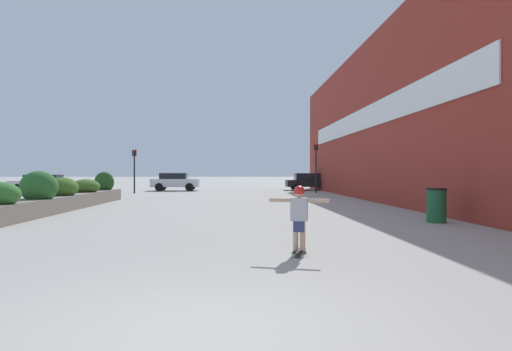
# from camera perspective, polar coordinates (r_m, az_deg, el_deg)

# --- Properties ---
(ground_plane) EXTENTS (300.00, 300.00, 0.00)m
(ground_plane) POSITION_cam_1_polar(r_m,az_deg,el_deg) (4.70, -8.30, -18.79)
(ground_plane) COLOR #A3A099
(building_wall_right) EXTENTS (0.67, 46.78, 8.79)m
(building_wall_right) POSITION_cam_1_polar(r_m,az_deg,el_deg) (21.88, 17.54, 7.89)
(building_wall_right) COLOR maroon
(building_wall_right) RESTS_ON ground_plane
(planter_box) EXTENTS (1.48, 13.86, 1.59)m
(planter_box) POSITION_cam_1_polar(r_m,az_deg,el_deg) (20.43, -22.93, -2.40)
(planter_box) COLOR slate
(planter_box) RESTS_ON ground_plane
(skateboard) EXTENTS (0.35, 0.64, 0.09)m
(skateboard) POSITION_cam_1_polar(r_m,az_deg,el_deg) (8.62, 5.42, -9.47)
(skateboard) COLOR black
(skateboard) RESTS_ON ground_plane
(skateboarder) EXTENTS (1.10, 0.37, 1.20)m
(skateboarder) POSITION_cam_1_polar(r_m,az_deg,el_deg) (8.52, 5.42, -4.46)
(skateboarder) COLOR tan
(skateboarder) RESTS_ON skateboard
(trash_bin) EXTENTS (0.61, 0.61, 1.05)m
(trash_bin) POSITION_cam_1_polar(r_m,az_deg,el_deg) (15.07, 21.62, -3.48)
(trash_bin) COLOR #1E5B33
(trash_bin) RESTS_ON ground_plane
(car_leftmost) EXTENTS (3.95, 2.04, 1.47)m
(car_leftmost) POSITION_cam_1_polar(r_m,az_deg,el_deg) (38.60, -10.06, -0.72)
(car_leftmost) COLOR silver
(car_leftmost) RESTS_ON ground_plane
(car_center_left) EXTENTS (4.79, 1.85, 1.45)m
(car_center_left) POSITION_cam_1_polar(r_m,az_deg,el_deg) (44.05, 20.82, -0.62)
(car_center_left) COLOR silver
(car_center_left) RESTS_ON ground_plane
(car_center_right) EXTENTS (4.03, 2.06, 1.46)m
(car_center_right) POSITION_cam_1_polar(r_m,az_deg,el_deg) (39.43, 6.66, -0.73)
(car_center_right) COLOR black
(car_center_right) RESTS_ON ground_plane
(car_rightmost) EXTENTS (4.67, 1.91, 1.35)m
(car_rightmost) POSITION_cam_1_polar(r_m,az_deg,el_deg) (40.45, -25.19, -0.79)
(car_rightmost) COLOR silver
(car_rightmost) RESTS_ON ground_plane
(traffic_light_left) EXTENTS (0.28, 0.30, 3.19)m
(traffic_light_left) POSITION_cam_1_polar(r_m,az_deg,el_deg) (34.43, -14.97, 1.48)
(traffic_light_left) COLOR black
(traffic_light_left) RESTS_ON ground_plane
(traffic_light_right) EXTENTS (0.28, 0.30, 3.63)m
(traffic_light_right) POSITION_cam_1_polar(r_m,az_deg,el_deg) (34.05, 7.50, 1.95)
(traffic_light_right) COLOR black
(traffic_light_right) RESTS_ON ground_plane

